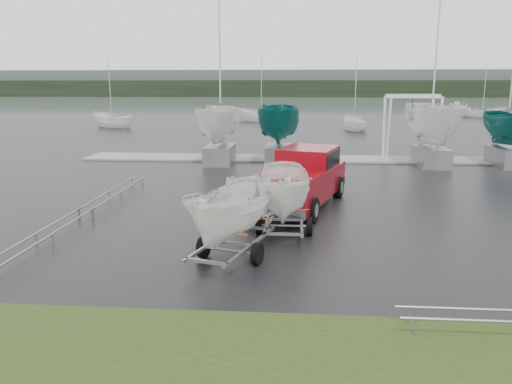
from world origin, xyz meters
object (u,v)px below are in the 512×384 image
Objects in this scene: trailer_parked at (285,150)px; boat_hoist at (412,118)px; pickup_truck at (303,176)px; trailer_hitched at (232,166)px.

trailer_parked reaches higher than boat_hoist.
boat_hoist reaches higher than pickup_truck.
pickup_truck is 4.35m from trailer_parked.
trailer_hitched is 1.16× the size of boat_hoist.
trailer_parked is 17.84m from boat_hoist.
trailer_parked reaches higher than trailer_hitched.
trailer_parked is at bearing 78.64° from trailer_hitched.
trailer_parked is at bearing -114.77° from boat_hoist.
pickup_truck is 1.46× the size of trailer_hitched.
boat_hoist is (8.84, 18.73, 0.08)m from trailer_hitched.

